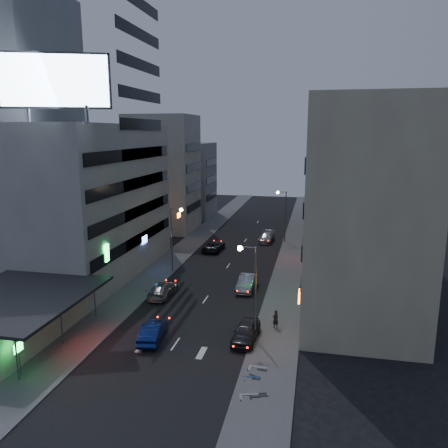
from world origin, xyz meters
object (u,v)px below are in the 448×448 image
(road_car_blue, at_px, (153,331))
(scooter_silver_b, at_px, (268,360))
(parked_car_right_far, at_px, (267,237))
(scooter_blue, at_px, (260,370))
(parked_car_right_near, at_px, (246,332))
(road_car_silver, at_px, (163,289))
(scooter_black_a, at_px, (267,385))
(parked_car_left, at_px, (214,246))
(scooter_black_b, at_px, (262,371))
(scooter_silver_a, at_px, (259,385))
(parked_car_right_mid, at_px, (247,283))
(person, at_px, (275,319))

(road_car_blue, relative_size, scooter_silver_b, 2.35)
(parked_car_right_far, height_order, scooter_blue, parked_car_right_far)
(parked_car_right_near, relative_size, road_car_silver, 0.89)
(scooter_black_a, relative_size, scooter_silver_b, 0.91)
(parked_car_right_near, xyz_separation_m, parked_car_left, (-9.16, 27.07, -0.06))
(scooter_black_b, bearing_deg, road_car_silver, 64.14)
(parked_car_right_far, distance_m, road_car_silver, 26.93)
(parked_car_left, distance_m, scooter_silver_a, 36.28)
(parked_car_right_mid, distance_m, road_car_blue, 14.65)
(parked_car_right_mid, xyz_separation_m, scooter_blue, (3.73, -17.35, -0.17))
(parked_car_right_near, relative_size, parked_car_left, 0.89)
(scooter_black_a, xyz_separation_m, scooter_black_b, (-0.54, 1.72, -0.05))
(parked_car_right_far, relative_size, road_car_silver, 0.95)
(scooter_black_b, relative_size, scooter_silver_b, 0.83)
(road_car_silver, bearing_deg, person, 156.42)
(scooter_silver_b, bearing_deg, scooter_black_b, 174.94)
(parked_car_right_far, bearing_deg, parked_car_right_mid, -85.05)
(parked_car_right_near, height_order, scooter_blue, parked_car_right_near)
(parked_car_right_near, bearing_deg, scooter_silver_a, -70.87)
(parked_car_right_near, height_order, parked_car_right_mid, parked_car_right_mid)
(road_car_blue, height_order, scooter_silver_b, road_car_blue)
(road_car_blue, xyz_separation_m, road_car_silver, (-2.60, 9.68, -0.01))
(person, relative_size, scooter_silver_b, 0.83)
(scooter_silver_a, height_order, scooter_silver_b, scooter_silver_b)
(road_car_blue, relative_size, scooter_black_b, 2.85)
(parked_car_right_far, bearing_deg, road_car_silver, -103.38)
(parked_car_right_near, bearing_deg, parked_car_right_mid, 102.48)
(parked_car_right_near, xyz_separation_m, person, (2.19, 2.74, 0.15))
(parked_car_right_mid, bearing_deg, scooter_silver_b, -74.44)
(parked_car_left, bearing_deg, road_car_blue, 96.32)
(parked_car_right_near, distance_m, scooter_black_a, 7.67)
(scooter_silver_b, bearing_deg, parked_car_left, 25.95)
(scooter_black_b, height_order, scooter_silver_b, scooter_silver_b)
(scooter_blue, height_order, scooter_black_b, scooter_blue)
(parked_car_right_near, distance_m, parked_car_right_far, 33.94)
(road_car_silver, xyz_separation_m, person, (12.46, -5.46, 0.18))
(scooter_black_a, xyz_separation_m, scooter_blue, (-0.69, 1.85, -0.04))
(scooter_silver_a, distance_m, scooter_silver_b, 3.31)
(scooter_blue, distance_m, scooter_silver_b, 1.33)
(scooter_black_b, bearing_deg, parked_car_left, 41.17)
(parked_car_right_far, bearing_deg, parked_car_right_near, -82.18)
(road_car_silver, relative_size, scooter_black_a, 2.91)
(parked_car_left, relative_size, scooter_blue, 3.19)
(road_car_silver, height_order, scooter_black_b, road_car_silver)
(road_car_silver, bearing_deg, road_car_blue, 105.12)
(person, bearing_deg, parked_car_left, -108.01)
(scooter_black_a, bearing_deg, parked_car_right_far, -10.66)
(parked_car_right_near, xyz_separation_m, scooter_silver_b, (2.29, -4.12, -0.07))
(parked_car_right_mid, bearing_deg, scooter_silver_a, -77.47)
(parked_car_right_mid, xyz_separation_m, scooter_black_a, (4.42, -19.19, -0.13))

